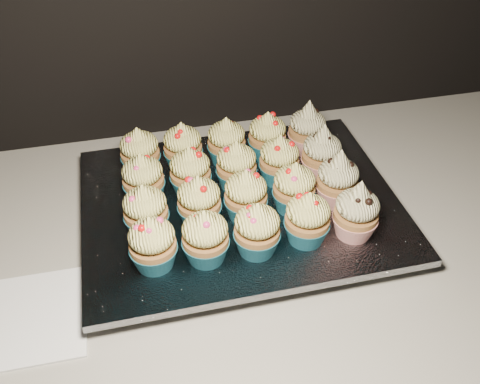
{
  "coord_description": "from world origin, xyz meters",
  "views": [
    {
      "loc": [
        -0.1,
        1.13,
        1.46
      ],
      "look_at": [
        0.04,
        1.73,
        0.95
      ],
      "focal_mm": 40.0,
      "sensor_mm": 36.0,
      "label": 1
    }
  ],
  "objects": [
    {
      "name": "worktop",
      "position": [
        0.0,
        1.7,
        0.88
      ],
      "size": [
        2.44,
        0.64,
        0.04
      ],
      "primitive_type": "cube",
      "color": "beige",
      "rests_on": "cabinet"
    },
    {
      "name": "napkin",
      "position": [
        -0.27,
        1.6,
        0.9
      ],
      "size": [
        0.15,
        0.15,
        0.0
      ],
      "primitive_type": "cube",
      "rotation": [
        0.0,
        0.0,
        -0.01
      ],
      "color": "white",
      "rests_on": "worktop"
    },
    {
      "name": "baking_tray",
      "position": [
        0.04,
        1.73,
        0.91
      ],
      "size": [
        0.44,
        0.33,
        0.02
      ],
      "primitive_type": "cube",
      "rotation": [
        0.0,
        0.0,
        0.0
      ],
      "color": "black",
      "rests_on": "worktop"
    },
    {
      "name": "foil_lining",
      "position": [
        0.04,
        1.73,
        0.93
      ],
      "size": [
        0.47,
        0.37,
        0.01
      ],
      "primitive_type": "cube",
      "rotation": [
        0.0,
        0.0,
        0.0
      ],
      "color": "silver",
      "rests_on": "baking_tray"
    },
    {
      "name": "cupcake_0",
      "position": [
        -0.1,
        1.63,
        0.97
      ],
      "size": [
        0.06,
        0.06,
        0.08
      ],
      "color": "#196176",
      "rests_on": "foil_lining"
    },
    {
      "name": "cupcake_1",
      "position": [
        -0.03,
        1.62,
        0.97
      ],
      "size": [
        0.06,
        0.06,
        0.08
      ],
      "color": "#196176",
      "rests_on": "foil_lining"
    },
    {
      "name": "cupcake_2",
      "position": [
        0.04,
        1.62,
        0.97
      ],
      "size": [
        0.06,
        0.06,
        0.08
      ],
      "color": "#196176",
      "rests_on": "foil_lining"
    },
    {
      "name": "cupcake_3",
      "position": [
        0.11,
        1.63,
        0.97
      ],
      "size": [
        0.06,
        0.06,
        0.08
      ],
      "color": "#196176",
      "rests_on": "foil_lining"
    },
    {
      "name": "cupcake_4",
      "position": [
        0.18,
        1.62,
        0.97
      ],
      "size": [
        0.06,
        0.06,
        0.1
      ],
      "color": "#B12218",
      "rests_on": "foil_lining"
    },
    {
      "name": "cupcake_5",
      "position": [
        -0.1,
        1.69,
        0.97
      ],
      "size": [
        0.06,
        0.06,
        0.08
      ],
      "color": "#196176",
      "rests_on": "foil_lining"
    },
    {
      "name": "cupcake_6",
      "position": [
        -0.03,
        1.7,
        0.97
      ],
      "size": [
        0.06,
        0.06,
        0.08
      ],
      "color": "#196176",
      "rests_on": "foil_lining"
    },
    {
      "name": "cupcake_7",
      "position": [
        0.04,
        1.69,
        0.97
      ],
      "size": [
        0.06,
        0.06,
        0.08
      ],
      "color": "#196176",
      "rests_on": "foil_lining"
    },
    {
      "name": "cupcake_8",
      "position": [
        0.11,
        1.69,
        0.97
      ],
      "size": [
        0.06,
        0.06,
        0.08
      ],
      "color": "#196176",
      "rests_on": "foil_lining"
    },
    {
      "name": "cupcake_9",
      "position": [
        0.18,
        1.7,
        0.97
      ],
      "size": [
        0.06,
        0.06,
        0.1
      ],
      "color": "#B12218",
      "rests_on": "foil_lining"
    },
    {
      "name": "cupcake_10",
      "position": [
        -0.1,
        1.77,
        0.97
      ],
      "size": [
        0.06,
        0.06,
        0.08
      ],
      "color": "#196176",
      "rests_on": "foil_lining"
    },
    {
      "name": "cupcake_11",
      "position": [
        -0.03,
        1.77,
        0.97
      ],
      "size": [
        0.06,
        0.06,
        0.08
      ],
      "color": "#196176",
      "rests_on": "foil_lining"
    },
    {
      "name": "cupcake_12",
      "position": [
        0.04,
        1.77,
        0.97
      ],
      "size": [
        0.06,
        0.06,
        0.08
      ],
      "color": "#196176",
      "rests_on": "foil_lining"
    },
    {
      "name": "cupcake_13",
      "position": [
        0.11,
        1.76,
        0.97
      ],
      "size": [
        0.06,
        0.06,
        0.08
      ],
      "color": "#196176",
      "rests_on": "foil_lining"
    },
    {
      "name": "cupcake_14",
      "position": [
        0.18,
        1.76,
        0.97
      ],
      "size": [
        0.06,
        0.06,
        0.1
      ],
      "color": "#B12218",
      "rests_on": "foil_lining"
    },
    {
      "name": "cupcake_15",
      "position": [
        -0.1,
        1.84,
        0.97
      ],
      "size": [
        0.06,
        0.06,
        0.08
      ],
      "color": "#196176",
      "rests_on": "foil_lining"
    },
    {
      "name": "cupcake_16",
      "position": [
        -0.03,
        1.83,
        0.97
      ],
      "size": [
        0.06,
        0.06,
        0.08
      ],
      "color": "#196176",
      "rests_on": "foil_lining"
    },
    {
      "name": "cupcake_17",
      "position": [
        0.04,
        1.83,
        0.97
      ],
      "size": [
        0.06,
        0.06,
        0.08
      ],
      "color": "#196176",
      "rests_on": "foil_lining"
    },
    {
      "name": "cupcake_18",
      "position": [
        0.11,
        1.83,
        0.97
      ],
      "size": [
        0.06,
        0.06,
        0.08
      ],
      "color": "#196176",
      "rests_on": "foil_lining"
    },
    {
      "name": "cupcake_19",
      "position": [
        0.18,
        1.84,
        0.97
      ],
      "size": [
        0.06,
        0.06,
        0.1
      ],
      "color": "#B12218",
      "rests_on": "foil_lining"
    }
  ]
}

